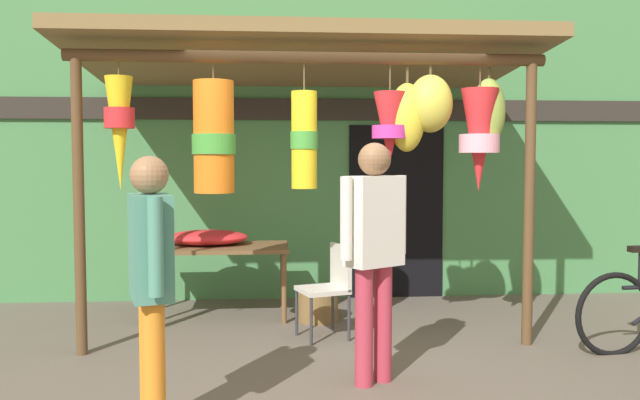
% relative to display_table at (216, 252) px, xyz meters
% --- Properties ---
extents(ground_plane, '(30.00, 30.00, 0.00)m').
position_rel_display_table_xyz_m(ground_plane, '(1.11, -1.44, -0.66)').
color(ground_plane, '#60564C').
extents(shop_facade, '(10.19, 0.29, 3.51)m').
position_rel_display_table_xyz_m(shop_facade, '(1.12, 0.95, 1.09)').
color(shop_facade, '#47844C').
rests_on(shop_facade, ground_plane).
extents(market_stall_canopy, '(4.28, 2.69, 2.73)m').
position_rel_display_table_xyz_m(market_stall_canopy, '(0.96, -0.44, 1.67)').
color(market_stall_canopy, brown).
rests_on(market_stall_canopy, ground_plane).
extents(display_table, '(1.46, 0.78, 0.73)m').
position_rel_display_table_xyz_m(display_table, '(0.00, 0.00, 0.00)').
color(display_table, brown).
rests_on(display_table, ground_plane).
extents(flower_heap_on_table, '(0.84, 0.59, 0.15)m').
position_rel_display_table_xyz_m(flower_heap_on_table, '(-0.08, 0.07, 0.14)').
color(flower_heap_on_table, red).
rests_on(flower_heap_on_table, display_table).
extents(folding_chair, '(0.50, 0.50, 0.84)m').
position_rel_display_table_xyz_m(folding_chair, '(1.08, -0.89, -0.16)').
color(folding_chair, beige).
rests_on(folding_chair, ground_plane).
extents(wicker_basket_by_table, '(0.41, 0.41, 0.29)m').
position_rel_display_table_xyz_m(wicker_basket_by_table, '(1.02, -0.26, -0.52)').
color(wicker_basket_by_table, brown).
rests_on(wicker_basket_by_table, ground_plane).
extents(vendor_in_orange, '(0.32, 0.57, 1.63)m').
position_rel_display_table_xyz_m(vendor_in_orange, '(-0.16, -2.93, 0.30)').
color(vendor_in_orange, orange).
rests_on(vendor_in_orange, ground_plane).
extents(shopper_by_bananas, '(0.52, 0.40, 1.73)m').
position_rel_display_table_xyz_m(shopper_by_bananas, '(1.28, -2.15, 0.36)').
color(shopper_by_bananas, '#B23347').
rests_on(shopper_by_bananas, ground_plane).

